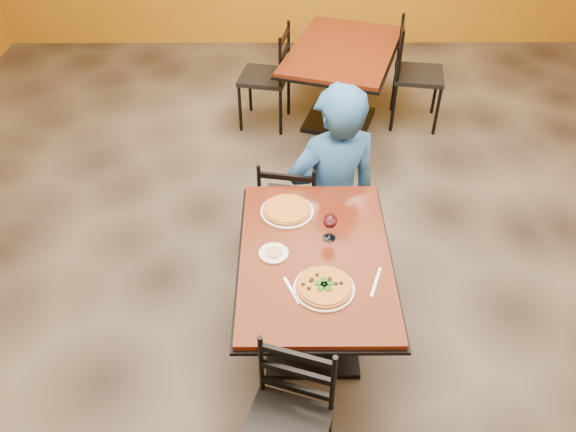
{
  "coord_description": "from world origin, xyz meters",
  "views": [
    {
      "loc": [
        -0.16,
        -2.68,
        2.86
      ],
      "look_at": [
        -0.14,
        -0.3,
        0.85
      ],
      "focal_mm": 35.33,
      "sensor_mm": 36.0,
      "label": 1
    }
  ],
  "objects_px": {
    "diner": "(334,175)",
    "side_plate": "(274,253)",
    "wine_glass": "(330,226)",
    "chair_main_near": "(285,432)",
    "chair_main_far": "(290,205)",
    "pizza_far": "(287,209)",
    "table_second": "(342,68)",
    "chair_second_right": "(419,75)",
    "plate_main": "(324,289)",
    "plate_far": "(287,211)",
    "chair_second_left": "(264,77)",
    "table_main": "(314,279)",
    "pizza_main": "(324,286)"
  },
  "relations": [
    {
      "from": "chair_second_right",
      "to": "side_plate",
      "type": "height_order",
      "value": "chair_second_right"
    },
    {
      "from": "table_second",
      "to": "chair_main_near",
      "type": "bearing_deg",
      "value": -98.54
    },
    {
      "from": "side_plate",
      "to": "wine_glass",
      "type": "xyz_separation_m",
      "value": [
        0.3,
        0.12,
        0.08
      ]
    },
    {
      "from": "chair_main_near",
      "to": "side_plate",
      "type": "xyz_separation_m",
      "value": [
        -0.06,
        0.84,
        0.33
      ]
    },
    {
      "from": "pizza_far",
      "to": "table_second",
      "type": "bearing_deg",
      "value": 77.43
    },
    {
      "from": "table_second",
      "to": "chair_main_far",
      "type": "xyz_separation_m",
      "value": [
        -0.48,
        -1.81,
        -0.14
      ]
    },
    {
      "from": "plate_main",
      "to": "chair_second_right",
      "type": "bearing_deg",
      "value": 70.21
    },
    {
      "from": "table_second",
      "to": "pizza_main",
      "type": "height_order",
      "value": "pizza_main"
    },
    {
      "from": "pizza_main",
      "to": "side_plate",
      "type": "bearing_deg",
      "value": 135.12
    },
    {
      "from": "chair_main_near",
      "to": "wine_glass",
      "type": "xyz_separation_m",
      "value": [
        0.24,
        0.96,
        0.42
      ]
    },
    {
      "from": "chair_second_left",
      "to": "plate_main",
      "type": "distance_m",
      "value": 2.92
    },
    {
      "from": "table_second",
      "to": "chair_main_far",
      "type": "bearing_deg",
      "value": -104.96
    },
    {
      "from": "table_main",
      "to": "chair_second_right",
      "type": "xyz_separation_m",
      "value": [
        1.07,
        2.63,
        -0.07
      ]
    },
    {
      "from": "table_second",
      "to": "side_plate",
      "type": "relative_size",
      "value": 9.73
    },
    {
      "from": "pizza_main",
      "to": "chair_second_left",
      "type": "bearing_deg",
      "value": 97.66
    },
    {
      "from": "table_second",
      "to": "diner",
      "type": "relative_size",
      "value": 1.17
    },
    {
      "from": "pizza_far",
      "to": "chair_main_far",
      "type": "bearing_deg",
      "value": 87.02
    },
    {
      "from": "chair_second_right",
      "to": "side_plate",
      "type": "relative_size",
      "value": 6.08
    },
    {
      "from": "side_plate",
      "to": "wine_glass",
      "type": "height_order",
      "value": "wine_glass"
    },
    {
      "from": "chair_main_far",
      "to": "side_plate",
      "type": "distance_m",
      "value": 0.89
    },
    {
      "from": "table_second",
      "to": "side_plate",
      "type": "distance_m",
      "value": 2.7
    },
    {
      "from": "pizza_far",
      "to": "side_plate",
      "type": "bearing_deg",
      "value": -101.79
    },
    {
      "from": "side_plate",
      "to": "chair_second_right",
      "type": "bearing_deg",
      "value": 63.79
    },
    {
      "from": "table_second",
      "to": "wine_glass",
      "type": "bearing_deg",
      "value": -96.31
    },
    {
      "from": "chair_second_left",
      "to": "diner",
      "type": "distance_m",
      "value": 1.87
    },
    {
      "from": "table_main",
      "to": "wine_glass",
      "type": "distance_m",
      "value": 0.32
    },
    {
      "from": "table_main",
      "to": "wine_glass",
      "type": "xyz_separation_m",
      "value": [
        0.08,
        0.13,
        0.28
      ]
    },
    {
      "from": "chair_main_near",
      "to": "wine_glass",
      "type": "bearing_deg",
      "value": 93.69
    },
    {
      "from": "diner",
      "to": "side_plate",
      "type": "height_order",
      "value": "diner"
    },
    {
      "from": "chair_second_right",
      "to": "plate_main",
      "type": "height_order",
      "value": "chair_second_right"
    },
    {
      "from": "chair_main_near",
      "to": "wine_glass",
      "type": "height_order",
      "value": "wine_glass"
    },
    {
      "from": "chair_main_far",
      "to": "plate_far",
      "type": "height_order",
      "value": "chair_main_far"
    },
    {
      "from": "plate_far",
      "to": "pizza_far",
      "type": "relative_size",
      "value": 1.11
    },
    {
      "from": "chair_main_near",
      "to": "chair_main_far",
      "type": "height_order",
      "value": "chair_main_far"
    },
    {
      "from": "plate_main",
      "to": "plate_far",
      "type": "xyz_separation_m",
      "value": [
        -0.18,
        0.6,
        0.0
      ]
    },
    {
      "from": "table_second",
      "to": "wine_glass",
      "type": "xyz_separation_m",
      "value": [
        -0.28,
        -2.5,
        0.28
      ]
    },
    {
      "from": "chair_second_right",
      "to": "chair_main_far",
      "type": "bearing_deg",
      "value": 155.77
    },
    {
      "from": "chair_second_left",
      "to": "plate_far",
      "type": "distance_m",
      "value": 2.3
    },
    {
      "from": "chair_main_far",
      "to": "side_plate",
      "type": "height_order",
      "value": "chair_main_far"
    },
    {
      "from": "chair_second_left",
      "to": "plate_far",
      "type": "xyz_separation_m",
      "value": [
        0.2,
        -2.28,
        0.28
      ]
    },
    {
      "from": "chair_main_near",
      "to": "plate_far",
      "type": "xyz_separation_m",
      "value": [
        0.01,
        1.19,
        0.33
      ]
    },
    {
      "from": "wine_glass",
      "to": "plate_main",
      "type": "bearing_deg",
      "value": -97.22
    },
    {
      "from": "chair_second_left",
      "to": "wine_glass",
      "type": "height_order",
      "value": "chair_second_left"
    },
    {
      "from": "diner",
      "to": "side_plate",
      "type": "distance_m",
      "value": 0.92
    },
    {
      "from": "chair_main_far",
      "to": "plate_far",
      "type": "relative_size",
      "value": 2.74
    },
    {
      "from": "chair_main_near",
      "to": "table_main",
      "type": "bearing_deg",
      "value": 96.94
    },
    {
      "from": "table_main",
      "to": "pizza_main",
      "type": "bearing_deg",
      "value": -82.27
    },
    {
      "from": "table_second",
      "to": "chair_main_far",
      "type": "height_order",
      "value": "chair_main_far"
    },
    {
      "from": "wine_glass",
      "to": "table_main",
      "type": "bearing_deg",
      "value": -122.66
    },
    {
      "from": "table_main",
      "to": "chair_second_right",
      "type": "height_order",
      "value": "chair_second_right"
    }
  ]
}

